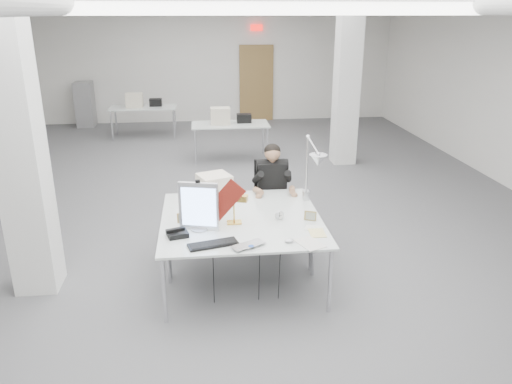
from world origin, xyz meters
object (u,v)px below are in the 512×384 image
office_chair (271,200)px  monitor (199,206)px  seated_person (272,176)px  desk_phone (177,234)px  desk_main (245,235)px  bankers_lamp (234,208)px  laptop (251,247)px  architect_lamp (312,169)px  beige_monitor (215,188)px

office_chair → monitor: 1.72m
seated_person → desk_phone: seated_person is taller
desk_main → office_chair: bearing=71.7°
desk_main → desk_phone: size_ratio=8.65×
seated_person → bankers_lamp: seated_person is taller
office_chair → seated_person: bearing=-88.8°
seated_person → bankers_lamp: bearing=-115.7°
laptop → architect_lamp: architect_lamp is taller
desk_main → laptop: size_ratio=5.09×
monitor → beige_monitor: bearing=91.0°
desk_phone → beige_monitor: bearing=51.4°
monitor → bankers_lamp: size_ratio=1.46×
desk_phone → bankers_lamp: bearing=8.6°
bankers_lamp → beige_monitor: bearing=122.5°
beige_monitor → laptop: bearing=-98.6°
desk_main → bankers_lamp: size_ratio=4.96×
office_chair → monitor: monitor is taller
seated_person → monitor: size_ratio=1.75×
desk_phone → seated_person: bearing=34.9°
desk_main → beige_monitor: (-0.28, 1.01, 0.18)m
office_chair → beige_monitor: size_ratio=2.99×
desk_main → bankers_lamp: 0.37m
seated_person → desk_phone: 1.88m
desk_main → monitor: bearing=158.5°
monitor → architect_lamp: (1.32, 0.50, 0.21)m
desk_main → office_chair: 1.61m
office_chair → seated_person: 0.36m
desk_main → bankers_lamp: bearing=106.5°
office_chair → monitor: (-0.97, -1.34, 0.48)m
laptop → bankers_lamp: (-0.12, 0.65, 0.17)m
beige_monitor → seated_person: bearing=9.0°
desk_phone → architect_lamp: 1.74m
beige_monitor → architect_lamp: size_ratio=0.38×
bankers_lamp → seated_person: bearing=80.7°
desk_phone → desk_main: bearing=-17.9°
seated_person → desk_phone: (-1.21, -1.44, -0.12)m
laptop → desk_phone: 0.83m
architect_lamp → desk_main: bearing=-146.7°
bankers_lamp → beige_monitor: 0.73m
seated_person → architect_lamp: (0.35, -0.79, 0.33)m
architect_lamp → bankers_lamp: bearing=-163.4°
desk_main → bankers_lamp: bankers_lamp is taller
office_chair → monitor: size_ratio=2.04×
desk_phone → office_chair: bearing=35.9°
seated_person → beige_monitor: 0.91m
desk_main → architect_lamp: 1.20m
office_chair → monitor: bearing=-124.9°
seated_person → architect_lamp: size_ratio=0.96×
seated_person → beige_monitor: size_ratio=2.56×
office_chair → architect_lamp: size_ratio=1.12×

